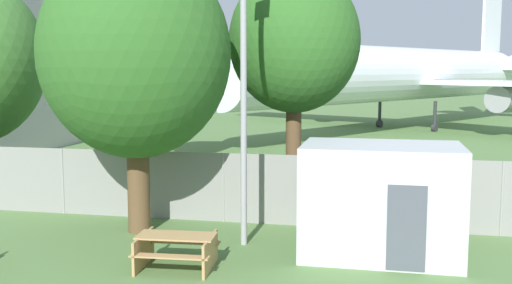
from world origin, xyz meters
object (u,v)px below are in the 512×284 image
airplane (399,75)px  portable_cabin (381,200)px  tree_left_of_cabin (294,42)px  tree_near_hangar (136,54)px  picnic_bench_near_cabin (176,247)px

airplane → portable_cabin: bearing=30.3°
tree_left_of_cabin → tree_near_hangar: bearing=-139.3°
picnic_bench_near_cabin → tree_near_hangar: size_ratio=0.24×
tree_near_hangar → tree_left_of_cabin: tree_near_hangar is taller
tree_left_of_cabin → portable_cabin: bearing=-56.8°
portable_cabin → tree_near_hangar: 7.38m
airplane → portable_cabin: airplane is taller
airplane → tree_near_hangar: airplane is taller
airplane → portable_cabin: (-1.29, -30.27, -2.71)m
picnic_bench_near_cabin → tree_near_hangar: (-2.00, 2.69, 4.35)m
airplane → tree_near_hangar: (-7.75, -29.45, 0.78)m
tree_left_of_cabin → picnic_bench_near_cabin: bearing=-106.8°
tree_near_hangar → tree_left_of_cabin: bearing=40.7°
airplane → picnic_bench_near_cabin: (-5.75, -32.14, -3.57)m
portable_cabin → picnic_bench_near_cabin: 4.91m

